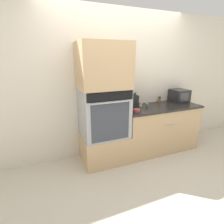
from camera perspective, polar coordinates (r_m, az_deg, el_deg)
name	(u,v)px	position (r m, az deg, el deg)	size (l,w,h in m)	color
ground_plane	(132,164)	(3.08, 6.39, -16.52)	(12.00, 12.00, 0.00)	beige
wall_back	(117,85)	(3.16, 1.69, 8.93)	(8.00, 0.05, 2.50)	beige
oven_cabinet_base	(104,148)	(3.06, -2.51, -11.51)	(0.75, 0.60, 0.47)	tan
wall_oven	(104,113)	(2.81, -2.65, -0.22)	(0.73, 0.64, 0.79)	#9EA0A5
oven_cabinet_upper	(103,66)	(2.69, -2.90, 14.86)	(0.75, 0.60, 0.68)	tan
counter_unit	(159,128)	(3.46, 14.98, -4.95)	(1.48, 0.63, 0.86)	tan
microwave	(179,96)	(3.74, 21.11, 4.99)	(0.31, 0.31, 0.25)	#232326
knife_block	(134,101)	(3.11, 7.17, 3.51)	(0.12, 0.14, 0.26)	black
bowl	(137,110)	(2.88, 8.06, 0.53)	(0.11, 0.11, 0.04)	#B24C42
condiment_jar_near	(147,105)	(3.18, 11.34, 2.20)	(0.04, 0.04, 0.07)	#427047
condiment_jar_mid	(159,99)	(3.60, 15.24, 3.98)	(0.05, 0.05, 0.11)	brown
condiment_jar_far	(141,104)	(3.21, 9.31, 2.49)	(0.05, 0.05, 0.08)	silver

